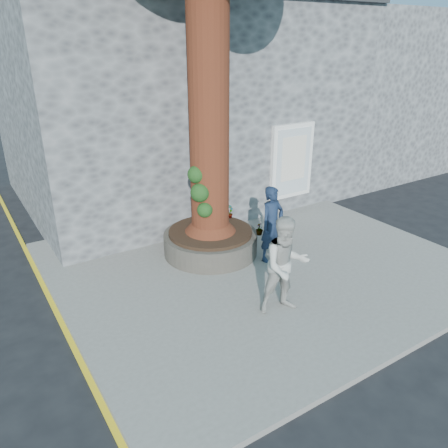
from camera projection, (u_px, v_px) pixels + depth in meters
ground at (227, 304)px, 8.98m from camera, size 120.00×120.00×0.00m
pavement at (257, 263)px, 10.48m from camera, size 9.00×8.00×0.12m
yellow_line at (64, 327)px, 8.24m from camera, size 0.10×30.00×0.01m
stone_shop at (173, 100)px, 14.57m from camera, size 10.30×8.30×6.30m
neighbour_shop at (342, 91)px, 18.60m from camera, size 6.00×8.00×6.00m
planter at (211, 242)px, 10.77m from camera, size 2.30×2.30×0.60m
man at (272, 224)px, 10.19m from camera, size 0.72×0.53×1.83m
woman at (286, 266)px, 8.22m from camera, size 1.11×0.96×1.94m
shopping_bag at (284, 253)px, 10.54m from camera, size 0.23×0.19×0.28m
plant_a at (230, 211)px, 11.32m from camera, size 0.24×0.23×0.38m
plant_b at (213, 207)px, 11.53m from camera, size 0.26×0.27×0.42m
plant_c at (259, 229)px, 10.35m from camera, size 0.24×0.24×0.31m
plant_d at (221, 207)px, 11.67m from camera, size 0.31×0.34×0.32m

